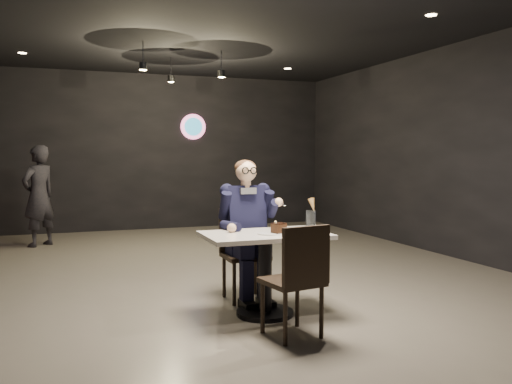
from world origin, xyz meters
name	(u,v)px	position (x,y,z in m)	size (l,w,h in m)	color
floor	(216,278)	(0.00, 0.00, 0.00)	(9.00, 9.00, 0.00)	slate
wall_sign	(193,127)	(0.80, 4.47, 2.00)	(0.50, 0.06, 0.50)	pink
pendant_lights	(179,59)	(0.00, 2.00, 2.88)	(1.40, 1.20, 0.36)	black
main_table	(265,274)	(0.01, -1.57, 0.38)	(1.10, 0.70, 0.75)	white
chair_far	(245,254)	(0.01, -1.02, 0.46)	(0.42, 0.46, 0.92)	black
chair_near	(292,279)	(0.01, -2.17, 0.46)	(0.42, 0.46, 0.92)	black
seated_man	(245,228)	(0.01, -1.02, 0.72)	(0.60, 0.80, 1.44)	black
dessert_plate	(270,234)	(0.03, -1.66, 0.76)	(0.22, 0.22, 0.01)	white
cake_slice	(279,228)	(0.10, -1.68, 0.80)	(0.11, 0.09, 0.08)	black
mint_leaf	(279,224)	(0.09, -1.70, 0.84)	(0.06, 0.04, 0.01)	#2B853F
sundae_glass	(311,221)	(0.43, -1.64, 0.85)	(0.09, 0.09, 0.20)	silver
wafer_cone	(313,205)	(0.45, -1.64, 0.99)	(0.06, 0.06, 0.13)	tan
passerby	(39,196)	(-2.03, 3.11, 0.80)	(0.58, 0.38, 1.60)	black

